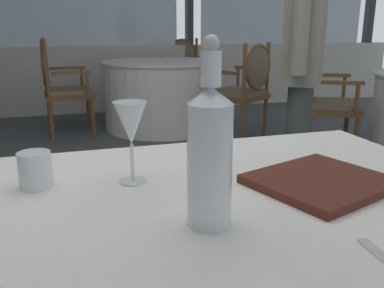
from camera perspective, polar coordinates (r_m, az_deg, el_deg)
ground_plane at (r=1.95m, az=-8.18°, el=-18.28°), size 13.71×13.71×0.00m
window_wall_far at (r=5.57m, az=-15.24°, el=15.72°), size 9.19×0.14×2.84m
water_bottle at (r=0.74m, az=2.44°, el=-1.26°), size 0.08×0.08×0.34m
wine_glass at (r=0.96m, az=-8.38°, el=2.59°), size 0.08×0.08×0.19m
water_tumbler at (r=1.02m, az=-20.68°, el=-3.29°), size 0.07×0.07×0.08m
menu_book at (r=1.01m, az=17.21°, el=-4.92°), size 0.36×0.34×0.02m
background_table_1 at (r=4.63m, az=-4.12°, el=6.77°), size 1.29×1.29×0.73m
dining_chair_1_0 at (r=3.95m, az=7.29°, el=7.99°), size 0.66×0.64×0.95m
dining_chair_1_1 at (r=5.65m, az=-1.60°, el=10.40°), size 0.64×0.62×0.94m
dining_chair_1_2 at (r=4.43m, az=-17.84°, el=8.18°), size 0.50×0.56×0.98m
dining_chair_2_0 at (r=3.58m, az=16.96°, el=6.32°), size 0.61×0.64×0.91m
diner_person_0 at (r=2.53m, az=14.98°, el=10.69°), size 0.38×0.44×1.57m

